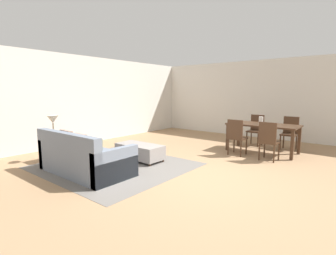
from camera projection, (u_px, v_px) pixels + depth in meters
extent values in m
plane|color=#9E7A56|center=(196.00, 176.00, 4.88)|extent=(10.80, 10.80, 0.00)
cube|color=silver|center=(277.00, 100.00, 8.55)|extent=(9.00, 0.12, 2.70)
cube|color=silver|center=(82.00, 100.00, 7.87)|extent=(0.12, 11.00, 2.70)
cube|color=slate|center=(116.00, 165.00, 5.57)|extent=(3.00, 2.80, 0.01)
cube|color=slate|center=(86.00, 162.00, 5.08)|extent=(1.96, 0.97, 0.42)
cube|color=slate|center=(66.00, 144.00, 4.71)|extent=(1.96, 0.16, 0.44)
cube|color=slate|center=(62.00, 151.00, 5.63)|extent=(0.14, 0.97, 0.62)
cube|color=slate|center=(116.00, 166.00, 4.50)|extent=(0.14, 0.97, 0.62)
cube|color=gray|center=(66.00, 140.00, 5.24)|extent=(0.41, 0.16, 0.41)
cube|color=gray|center=(79.00, 143.00, 4.92)|extent=(0.39, 0.14, 0.39)
cube|color=slate|center=(94.00, 148.00, 4.60)|extent=(0.36, 0.11, 0.36)
cube|color=gray|center=(140.00, 151.00, 6.00)|extent=(1.16, 0.55, 0.32)
cylinder|color=#422B1C|center=(132.00, 154.00, 6.53)|extent=(0.05, 0.05, 0.06)
cylinder|color=#422B1C|center=(163.00, 161.00, 5.87)|extent=(0.05, 0.05, 0.06)
cylinder|color=#422B1C|center=(118.00, 157.00, 6.18)|extent=(0.05, 0.05, 0.06)
cylinder|color=#422B1C|center=(150.00, 165.00, 5.52)|extent=(0.05, 0.05, 0.06)
cube|color=brown|center=(54.00, 139.00, 5.84)|extent=(0.40, 0.40, 0.03)
cylinder|color=brown|center=(58.00, 148.00, 6.11)|extent=(0.04, 0.04, 0.52)
cylinder|color=brown|center=(65.00, 150.00, 5.90)|extent=(0.04, 0.04, 0.52)
cylinder|color=brown|center=(44.00, 151.00, 5.85)|extent=(0.04, 0.04, 0.52)
cylinder|color=brown|center=(51.00, 153.00, 5.64)|extent=(0.04, 0.04, 0.52)
cylinder|color=brown|center=(54.00, 137.00, 5.84)|extent=(0.16, 0.16, 0.02)
cylinder|color=brown|center=(53.00, 130.00, 5.81)|extent=(0.02, 0.02, 0.32)
cone|color=beige|center=(53.00, 119.00, 5.78)|extent=(0.26, 0.26, 0.18)
cube|color=#422B1C|center=(263.00, 125.00, 6.72)|extent=(1.77, 0.86, 0.04)
cube|color=#422B1C|center=(239.00, 134.00, 7.57)|extent=(0.07, 0.07, 0.72)
cube|color=#422B1C|center=(299.00, 141.00, 6.55)|extent=(0.07, 0.07, 0.72)
cube|color=#422B1C|center=(228.00, 137.00, 7.00)|extent=(0.07, 0.07, 0.72)
cube|color=#422B1C|center=(292.00, 145.00, 5.97)|extent=(0.07, 0.07, 0.72)
cube|color=#422B1C|center=(238.00, 138.00, 6.49)|extent=(0.41, 0.41, 0.04)
cube|color=#422B1C|center=(235.00, 129.00, 6.32)|extent=(0.40, 0.05, 0.47)
cylinder|color=#422B1C|center=(234.00, 145.00, 6.76)|extent=(0.04, 0.04, 0.41)
cylinder|color=#422B1C|center=(246.00, 147.00, 6.55)|extent=(0.04, 0.04, 0.41)
cylinder|color=#422B1C|center=(228.00, 147.00, 6.50)|extent=(0.04, 0.04, 0.41)
cylinder|color=#422B1C|center=(241.00, 149.00, 6.29)|extent=(0.04, 0.04, 0.41)
cube|color=#422B1C|center=(270.00, 142.00, 5.97)|extent=(0.41, 0.41, 0.04)
cube|color=#422B1C|center=(267.00, 132.00, 5.80)|extent=(0.40, 0.05, 0.47)
cylinder|color=#422B1C|center=(264.00, 149.00, 6.24)|extent=(0.04, 0.04, 0.41)
cylinder|color=#422B1C|center=(279.00, 151.00, 6.02)|extent=(0.04, 0.04, 0.41)
cylinder|color=#422B1C|center=(259.00, 152.00, 5.99)|extent=(0.04, 0.04, 0.41)
cylinder|color=#422B1C|center=(274.00, 154.00, 5.77)|extent=(0.04, 0.04, 0.41)
cube|color=#422B1C|center=(255.00, 131.00, 7.61)|extent=(0.41, 0.41, 0.04)
cube|color=#422B1C|center=(257.00, 122.00, 7.71)|extent=(0.40, 0.05, 0.47)
cylinder|color=#422B1C|center=(258.00, 140.00, 7.40)|extent=(0.04, 0.04, 0.41)
cylinder|color=#422B1C|center=(247.00, 139.00, 7.62)|extent=(0.04, 0.04, 0.41)
cylinder|color=#422B1C|center=(262.00, 139.00, 7.66)|extent=(0.04, 0.04, 0.41)
cylinder|color=#422B1C|center=(251.00, 137.00, 7.87)|extent=(0.04, 0.04, 0.41)
cube|color=#422B1C|center=(289.00, 135.00, 7.03)|extent=(0.40, 0.40, 0.04)
cube|color=#422B1C|center=(291.00, 125.00, 7.13)|extent=(0.40, 0.04, 0.47)
cylinder|color=#422B1C|center=(293.00, 144.00, 6.83)|extent=(0.04, 0.04, 0.41)
cylinder|color=#422B1C|center=(280.00, 143.00, 7.04)|extent=(0.04, 0.04, 0.41)
cylinder|color=#422B1C|center=(296.00, 142.00, 7.09)|extent=(0.04, 0.04, 0.41)
cylinder|color=#422B1C|center=(283.00, 141.00, 7.30)|extent=(0.04, 0.04, 0.41)
cylinder|color=silver|center=(261.00, 120.00, 6.71)|extent=(0.11, 0.11, 0.20)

